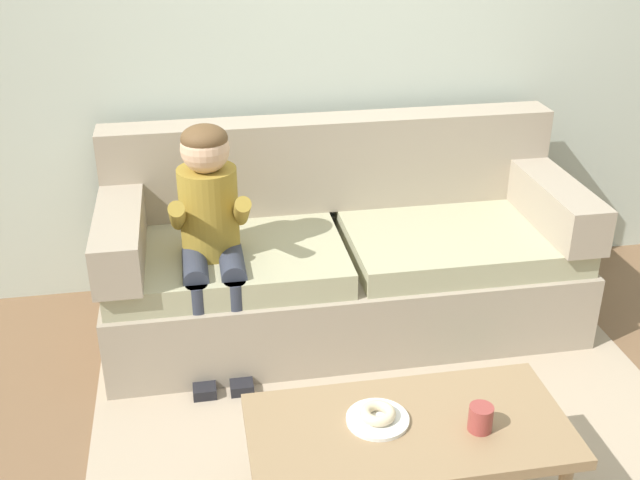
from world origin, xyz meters
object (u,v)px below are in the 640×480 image
Objects in this scene: mug at (481,418)px; toy_controller at (484,393)px; person_child at (210,225)px; donut at (378,413)px; couch at (341,257)px; coffee_table at (408,436)px.

toy_controller is at bearing 65.10° from mug.
mug is at bearing -56.51° from person_child.
couch is at bearing 83.70° from donut.
donut reaches higher than toy_controller.
donut is 0.33m from mug.
toy_controller is (0.53, 0.61, -0.35)m from coffee_table.
donut is (0.48, -1.11, -0.21)m from person_child.
person_child is 1.23m from donut.
toy_controller is (0.63, 0.57, -0.43)m from donut.
donut is (-0.10, 0.04, 0.08)m from coffee_table.
couch is at bearing 18.50° from person_child.
coffee_table is 8.85× the size of donut.
person_child is at bearing 116.70° from coffee_table.
donut is at bearing -116.56° from toy_controller.
person_child is at bearing -161.50° from couch.
mug is (0.22, -0.06, 0.09)m from coffee_table.
toy_controller is at bearing -25.82° from person_child.
couch reaches higher than toy_controller.
donut reaches higher than coffee_table.
person_child is at bearing 123.49° from mug.
person_child is at bearing 113.41° from donut.
person_child reaches higher than mug.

